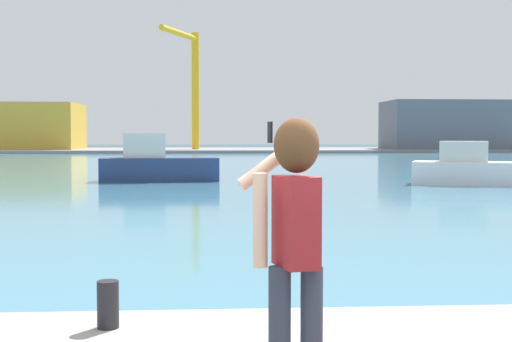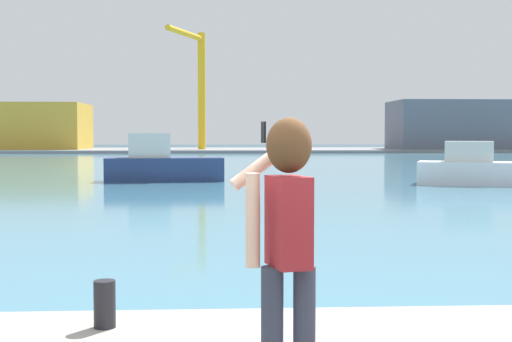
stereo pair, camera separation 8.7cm
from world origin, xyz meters
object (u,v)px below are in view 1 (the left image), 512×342
at_px(port_crane, 192,77).
at_px(warehouse_left, 29,126).
at_px(boat_moored, 156,164).
at_px(boat_moored_2, 477,169).
at_px(harbor_bollard, 108,304).
at_px(person_photographer, 294,227).
at_px(warehouse_right, 450,125).

bearing_deg(port_crane, warehouse_left, 168.41).
height_order(boat_moored, boat_moored_2, boat_moored).
xyz_separation_m(harbor_bollard, port_crane, (-1.58, 86.36, 8.86)).
distance_m(harbor_bollard, warehouse_left, 93.86).
relative_size(person_photographer, harbor_bollard, 4.33).
bearing_deg(harbor_bollard, person_photographer, -50.35).
height_order(person_photographer, harbor_bollard, person_photographer).
bearing_deg(warehouse_right, boat_moored_2, -107.96).
distance_m(boat_moored, port_crane, 57.98).
bearing_deg(person_photographer, warehouse_right, -34.20).
height_order(person_photographer, warehouse_left, warehouse_left).
distance_m(person_photographer, boat_moored, 30.91).
distance_m(boat_moored_2, warehouse_left, 74.78).
relative_size(harbor_bollard, boat_moored, 0.07).
distance_m(boat_moored, warehouse_left, 65.51).
bearing_deg(boat_moored_2, port_crane, 123.66).
xyz_separation_m(boat_moored, port_crane, (0.24, 57.30, 8.89)).
height_order(boat_moored, warehouse_right, warehouse_right).
bearing_deg(boat_moored, warehouse_right, 54.62).
bearing_deg(boat_moored_2, person_photographer, -93.05).
xyz_separation_m(boat_moored_2, port_crane, (-14.64, 60.72, 9.01)).
bearing_deg(harbor_bollard, warehouse_left, 104.47).
bearing_deg(warehouse_left, person_photographer, -74.98).
bearing_deg(harbor_bollard, warehouse_right, 69.30).
height_order(warehouse_left, port_crane, port_crane).
xyz_separation_m(person_photographer, warehouse_left, (-24.82, 92.51, 1.68)).
xyz_separation_m(boat_moored, warehouse_left, (-21.63, 61.78, 2.58)).
relative_size(boat_moored_2, warehouse_left, 0.48).
xyz_separation_m(person_photographer, port_crane, (-2.96, 88.03, 8.00)).
bearing_deg(person_photographer, warehouse_left, 0.39).
relative_size(person_photographer, boat_moored_2, 0.27).
bearing_deg(port_crane, harbor_bollard, -88.96).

